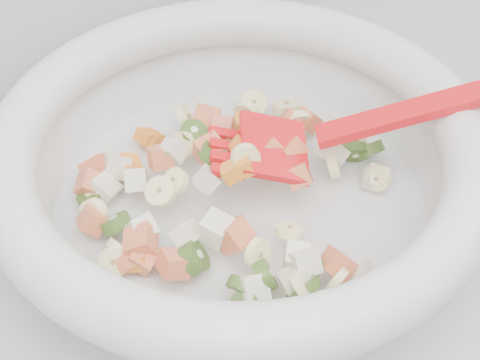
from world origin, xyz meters
TOP-DOWN VIEW (x-y plane):
  - mixing_bowl at (-0.15, 1.49)m, footprint 0.46×0.41m

SIDE VIEW (x-z plane):
  - mixing_bowl at x=-0.15m, z-range 0.89..1.04m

